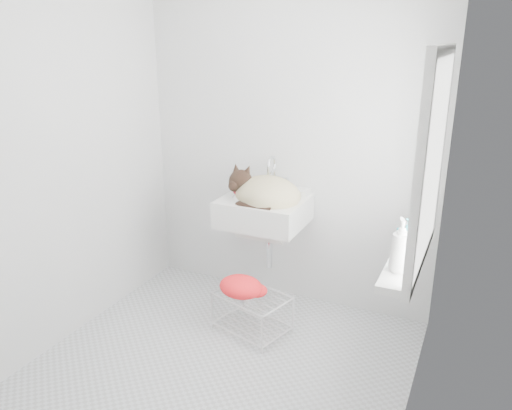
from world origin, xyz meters
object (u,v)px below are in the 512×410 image
at_px(bottle_a, 398,271).
at_px(sink, 264,198).
at_px(cat, 264,193).
at_px(wire_rack, 252,311).
at_px(bottle_c, 410,245).
at_px(bottle_b, 406,254).

bearing_deg(bottle_a, sink, 143.96).
distance_m(sink, cat, 0.05).
bearing_deg(sink, wire_rack, -78.61).
bearing_deg(sink, bottle_a, -36.04).
distance_m(wire_rack, bottle_a, 1.29).
height_order(cat, bottle_c, cat).
bearing_deg(bottle_a, cat, 144.33).
xyz_separation_m(sink, cat, (0.01, -0.02, 0.04)).
height_order(wire_rack, bottle_b, bottle_b).
xyz_separation_m(wire_rack, bottle_a, (1.00, -0.43, 0.70)).
bearing_deg(wire_rack, bottle_c, -4.73).
relative_size(sink, bottle_b, 2.91).
bearing_deg(bottle_a, bottle_b, 90.00).
bearing_deg(cat, wire_rack, -65.11).
distance_m(cat, wire_rack, 0.81).
distance_m(bottle_b, bottle_c, 0.13).
xyz_separation_m(sink, wire_rack, (0.07, -0.35, -0.70)).
bearing_deg(bottle_c, cat, 158.79).
bearing_deg(bottle_a, wire_rack, 156.64).
xyz_separation_m(bottle_a, bottle_c, (0.00, 0.35, 0.00)).
distance_m(wire_rack, bottle_c, 1.22).
xyz_separation_m(cat, wire_rack, (0.06, -0.33, -0.74)).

